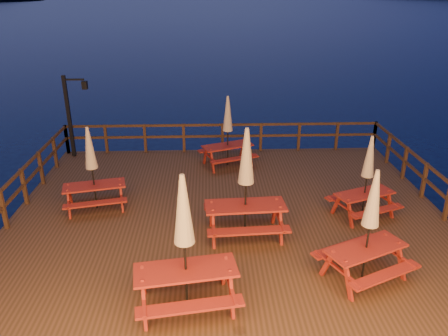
# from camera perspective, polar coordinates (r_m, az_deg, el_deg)

# --- Properties ---
(ground) EXTENTS (500.00, 500.00, 0.00)m
(ground) POSITION_cam_1_polar(r_m,az_deg,el_deg) (12.56, 0.55, -7.29)
(ground) COLOR black
(ground) RESTS_ON ground
(deck) EXTENTS (12.00, 10.00, 0.40)m
(deck) POSITION_cam_1_polar(r_m,az_deg,el_deg) (12.46, 0.55, -6.50)
(deck) COLOR #422B15
(deck) RESTS_ON ground
(deck_piles) EXTENTS (11.44, 9.44, 1.40)m
(deck_piles) POSITION_cam_1_polar(r_m,az_deg,el_deg) (12.72, 0.55, -8.46)
(deck_piles) COLOR black
(deck_piles) RESTS_ON ground
(railing) EXTENTS (11.80, 9.75, 1.10)m
(railing) POSITION_cam_1_polar(r_m,az_deg,el_deg) (13.65, 0.23, 0.71)
(railing) COLOR black
(railing) RESTS_ON deck
(lamp_post) EXTENTS (0.85, 0.18, 3.00)m
(lamp_post) POSITION_cam_1_polar(r_m,az_deg,el_deg) (16.67, -19.19, 7.29)
(lamp_post) COLOR black
(lamp_post) RESTS_ON deck
(picnic_table_0) EXTENTS (2.09, 1.76, 2.86)m
(picnic_table_0) POSITION_cam_1_polar(r_m,az_deg,el_deg) (10.61, 2.88, -1.81)
(picnic_table_0) COLOR maroon
(picnic_table_0) RESTS_ON deck
(picnic_table_1) EXTENTS (1.96, 1.73, 2.42)m
(picnic_table_1) POSITION_cam_1_polar(r_m,az_deg,el_deg) (12.56, -16.87, 0.08)
(picnic_table_1) COLOR maroon
(picnic_table_1) RESTS_ON deck
(picnic_table_2) EXTENTS (2.00, 1.83, 2.32)m
(picnic_table_2) POSITION_cam_1_polar(r_m,az_deg,el_deg) (12.24, 18.19, -0.94)
(picnic_table_2) COLOR maroon
(picnic_table_2) RESTS_ON deck
(picnic_table_3) EXTENTS (2.21, 1.91, 2.84)m
(picnic_table_3) POSITION_cam_1_polar(r_m,az_deg,el_deg) (8.30, -5.17, -9.52)
(picnic_table_3) COLOR maroon
(picnic_table_3) RESTS_ON deck
(picnic_table_4) EXTENTS (2.14, 1.97, 2.48)m
(picnic_table_4) POSITION_cam_1_polar(r_m,az_deg,el_deg) (15.04, 0.49, 4.96)
(picnic_table_4) COLOR maroon
(picnic_table_4) RESTS_ON deck
(picnic_table_5) EXTENTS (2.23, 2.08, 2.55)m
(picnic_table_5) POSITION_cam_1_polar(r_m,az_deg,el_deg) (9.60, 18.51, -6.99)
(picnic_table_5) COLOR maroon
(picnic_table_5) RESTS_ON deck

